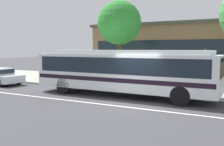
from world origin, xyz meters
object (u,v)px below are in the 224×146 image
(bus_stop_sign, at_px, (205,66))
(pedestrian_waiting_near_sign, at_px, (157,76))
(pedestrian_walking_along_curb, at_px, (129,73))
(street_tree_near_stop, at_px, (119,23))
(transit_bus, at_px, (123,69))

(bus_stop_sign, bearing_deg, pedestrian_waiting_near_sign, -175.52)
(pedestrian_walking_along_curb, distance_m, bus_stop_sign, 5.19)
(pedestrian_waiting_near_sign, distance_m, pedestrian_walking_along_curb, 2.39)
(pedestrian_walking_along_curb, height_order, bus_stop_sign, bus_stop_sign)
(bus_stop_sign, distance_m, street_tree_near_stop, 7.15)
(bus_stop_sign, relative_size, street_tree_near_stop, 0.43)
(bus_stop_sign, bearing_deg, street_tree_near_stop, 166.43)
(bus_stop_sign, bearing_deg, pedestrian_walking_along_curb, 174.28)
(transit_bus, distance_m, pedestrian_waiting_near_sign, 2.44)
(bus_stop_sign, xyz_separation_m, street_tree_near_stop, (-6.36, 1.53, 2.89))
(transit_bus, distance_m, pedestrian_walking_along_curb, 2.75)
(bus_stop_sign, bearing_deg, transit_bus, -154.41)
(transit_bus, height_order, street_tree_near_stop, street_tree_near_stop)
(transit_bus, bearing_deg, bus_stop_sign, 25.59)
(transit_bus, distance_m, street_tree_near_stop, 5.18)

